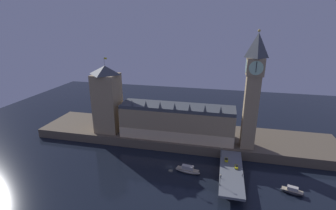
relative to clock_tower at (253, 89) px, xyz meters
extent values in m
plane|color=black|center=(-46.31, -25.80, -46.43)|extent=(400.00, 400.00, 0.00)
cube|color=brown|center=(-46.31, 13.20, -43.14)|extent=(220.00, 42.00, 6.57)
cube|color=tan|center=(-48.49, 4.57, -29.15)|extent=(80.41, 19.74, 21.41)
cube|color=beige|center=(-48.49, -5.42, -36.01)|extent=(80.41, 0.20, 7.71)
cube|color=#42474C|center=(-48.49, 4.57, -17.25)|extent=(80.41, 18.16, 2.40)
cone|color=#42474C|center=(-78.65, -3.82, -13.69)|extent=(2.40, 2.40, 4.71)
cone|color=#42474C|center=(-68.60, -3.82, -13.69)|extent=(2.40, 2.40, 4.71)
cone|color=#42474C|center=(-58.55, -3.82, -13.69)|extent=(2.40, 2.40, 4.71)
cone|color=#42474C|center=(-48.49, -3.82, -13.69)|extent=(2.40, 2.40, 4.71)
cone|color=#42474C|center=(-38.44, -3.82, -13.69)|extent=(2.40, 2.40, 4.71)
cone|color=#42474C|center=(-28.39, -3.82, -13.69)|extent=(2.40, 2.40, 4.71)
cone|color=#42474C|center=(-18.34, -3.82, -13.69)|extent=(2.40, 2.40, 4.71)
cube|color=tan|center=(0.00, 0.00, -15.68)|extent=(8.59, 8.59, 48.36)
cube|color=tan|center=(0.00, 0.00, 13.85)|extent=(10.14, 10.14, 10.69)
cylinder|color=#B7E5B7|center=(0.00, -5.19, 13.85)|extent=(8.31, 0.25, 8.31)
cylinder|color=#B7E5B7|center=(0.00, 5.19, 13.85)|extent=(8.31, 0.25, 8.31)
cylinder|color=#B7E5B7|center=(5.19, 0.00, 13.85)|extent=(0.25, 8.31, 8.31)
cylinder|color=#B7E5B7|center=(-5.19, 0.00, 13.85)|extent=(0.25, 8.31, 8.31)
cube|color=black|center=(0.00, -5.38, 14.47)|extent=(0.36, 0.10, 6.23)
pyramid|color=#42474C|center=(0.00, 0.00, 26.48)|extent=(10.14, 10.14, 14.57)
sphere|color=gold|center=(0.00, 0.00, 34.56)|extent=(1.60, 1.60, 1.60)
cube|color=tan|center=(-101.38, 4.39, -18.00)|extent=(17.38, 17.38, 43.73)
pyramid|color=#42474C|center=(-101.38, 4.39, 6.97)|extent=(17.73, 17.73, 6.21)
cylinder|color=#99999E|center=(-101.38, 4.39, 13.08)|extent=(0.24, 0.24, 6.00)
cube|color=gold|center=(-100.28, 4.39, 15.18)|extent=(2.00, 0.08, 1.20)
cube|color=slate|center=(-10.12, -30.80, -41.10)|extent=(12.79, 46.00, 1.40)
cube|color=brown|center=(-10.12, -44.60, -44.12)|extent=(10.87, 3.20, 4.62)
cube|color=brown|center=(-10.12, -35.40, -44.12)|extent=(10.87, 3.20, 4.62)
cube|color=brown|center=(-10.12, -26.20, -44.12)|extent=(10.87, 3.20, 4.62)
cube|color=brown|center=(-10.12, -17.00, -44.12)|extent=(10.87, 3.20, 4.62)
cube|color=yellow|center=(-12.94, -20.60, -39.86)|extent=(1.90, 4.12, 0.73)
cube|color=black|center=(-12.94, -20.60, -39.27)|extent=(1.55, 1.86, 0.45)
cylinder|color=black|center=(-13.84, -19.32, -40.08)|extent=(0.22, 0.64, 0.64)
cylinder|color=black|center=(-12.04, -19.32, -40.08)|extent=(0.22, 0.64, 0.64)
cylinder|color=black|center=(-13.84, -21.88, -40.08)|extent=(0.22, 0.64, 0.64)
cylinder|color=black|center=(-12.04, -21.88, -40.08)|extent=(0.22, 0.64, 0.64)
cube|color=yellow|center=(-7.31, -27.13, -39.80)|extent=(1.70, 3.90, 0.86)
cube|color=black|center=(-7.31, -27.13, -39.14)|extent=(1.40, 1.75, 0.45)
cylinder|color=black|center=(-6.50, -28.34, -40.08)|extent=(0.22, 0.64, 0.64)
cylinder|color=black|center=(-8.12, -28.34, -40.08)|extent=(0.22, 0.64, 0.64)
cylinder|color=black|center=(-6.50, -25.93, -40.08)|extent=(0.22, 0.64, 0.64)
cylinder|color=black|center=(-8.12, -25.93, -40.08)|extent=(0.22, 0.64, 0.64)
cylinder|color=black|center=(-15.75, -39.29, -39.97)|extent=(0.28, 0.28, 0.87)
cylinder|color=navy|center=(-15.75, -39.29, -39.17)|extent=(0.38, 0.38, 0.73)
sphere|color=tan|center=(-15.75, -39.29, -38.68)|extent=(0.24, 0.24, 0.24)
cylinder|color=black|center=(-4.49, -35.28, -39.99)|extent=(0.28, 0.28, 0.83)
cylinder|color=black|center=(-4.49, -35.28, -39.22)|extent=(0.38, 0.38, 0.69)
sphere|color=tan|center=(-4.49, -35.28, -38.76)|extent=(0.23, 0.23, 0.23)
cylinder|color=#2D3333|center=(-16.15, -45.52, -40.15)|extent=(0.56, 0.56, 0.50)
cylinder|color=#2D3333|center=(-16.15, -45.52, -37.34)|extent=(0.18, 0.18, 5.13)
sphere|color=#F9E5A3|center=(-16.15, -45.52, -34.23)|extent=(0.60, 0.60, 0.60)
sphere|color=#F9E5A3|center=(-16.60, -45.52, -34.58)|extent=(0.44, 0.44, 0.44)
sphere|color=#F9E5A3|center=(-15.70, -45.52, -34.58)|extent=(0.44, 0.44, 0.44)
cylinder|color=#2D3333|center=(-16.15, -16.08, -40.15)|extent=(0.56, 0.56, 0.50)
cylinder|color=#2D3333|center=(-16.15, -16.08, -37.35)|extent=(0.18, 0.18, 5.10)
sphere|color=#F9E5A3|center=(-16.15, -16.08, -34.25)|extent=(0.60, 0.60, 0.60)
sphere|color=#F9E5A3|center=(-16.60, -16.08, -34.60)|extent=(0.44, 0.44, 0.44)
sphere|color=#F9E5A3|center=(-15.70, -16.08, -34.60)|extent=(0.44, 0.44, 0.44)
ellipsoid|color=#B2A893|center=(-35.15, -29.12, -45.27)|extent=(15.73, 6.30, 2.31)
cube|color=tan|center=(-35.15, -29.12, -44.22)|extent=(13.79, 5.22, 0.24)
cube|color=#B7B2A8|center=(-35.15, -29.12, -42.94)|extent=(7.18, 3.51, 2.31)
ellipsoid|color=#28282D|center=(21.17, -35.68, -45.42)|extent=(12.09, 6.71, 2.01)
cube|color=tan|center=(21.17, -35.68, -44.51)|extent=(10.56, 5.61, 0.24)
cube|color=#B7B2A8|center=(21.17, -35.68, -43.38)|extent=(5.61, 3.65, 2.01)
camera|label=1|loc=(-18.40, -154.10, 38.11)|focal=26.00mm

